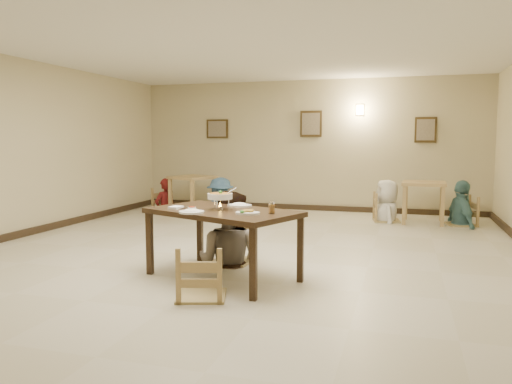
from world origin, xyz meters
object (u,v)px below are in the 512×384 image
(curry_warmer, at_px, (220,196))
(bg_chair_rl, at_px, (387,195))
(drink_glass, at_px, (272,208))
(bg_chair_rr, at_px, (462,198))
(main_diner, at_px, (229,191))
(bg_chair_lr, at_px, (220,192))
(bg_table_left, at_px, (192,182))
(bg_diner_a, at_px, (165,178))
(bg_diner_d, at_px, (463,180))
(chair_far, at_px, (233,222))
(bg_table_right, at_px, (424,189))
(main_table, at_px, (223,217))
(bg_diner_c, at_px, (388,180))
(bg_diner_b, at_px, (220,178))
(chair_near, at_px, (201,248))
(bg_chair_ll, at_px, (165,190))

(curry_warmer, xyz_separation_m, bg_chair_rl, (1.75, 4.81, -0.43))
(drink_glass, relative_size, bg_chair_rr, 0.13)
(bg_chair_rr, bearing_deg, main_diner, -54.00)
(bg_chair_rr, bearing_deg, bg_chair_lr, -105.51)
(curry_warmer, bearing_deg, bg_chair_rl, 69.97)
(curry_warmer, relative_size, bg_table_left, 0.31)
(bg_diner_a, bearing_deg, bg_diner_d, 116.55)
(chair_far, xyz_separation_m, bg_table_right, (2.55, 4.06, 0.13))
(main_table, bearing_deg, bg_diner_a, 145.58)
(main_table, distance_m, bg_diner_c, 5.14)
(curry_warmer, bearing_deg, bg_diner_c, 69.97)
(bg_diner_a, height_order, bg_diner_c, bg_diner_c)
(bg_chair_rl, distance_m, bg_chair_rr, 1.39)
(bg_chair_lr, bearing_deg, main_table, 23.38)
(main_diner, relative_size, bg_chair_rl, 1.78)
(main_table, distance_m, bg_chair_rr, 5.69)
(chair_far, bearing_deg, bg_table_left, 124.39)
(main_table, distance_m, bg_diner_d, 5.69)
(curry_warmer, relative_size, bg_chair_lr, 0.33)
(bg_diner_b, bearing_deg, bg_table_right, -78.66)
(chair_near, height_order, bg_diner_b, bg_diner_b)
(bg_table_left, height_order, bg_diner_c, bg_diner_c)
(chair_far, distance_m, bg_diner_c, 4.48)
(main_table, distance_m, bg_table_right, 5.40)
(main_table, xyz_separation_m, bg_table_left, (-2.55, 4.87, -0.05))
(bg_table_right, relative_size, bg_diner_c, 0.51)
(bg_diner_b, bearing_deg, bg_chair_ll, 98.39)
(bg_table_right, distance_m, bg_chair_lr, 4.27)
(bg_table_left, height_order, bg_table_right, bg_table_left)
(bg_table_left, bearing_deg, main_diner, -60.35)
(chair_near, bearing_deg, bg_diner_a, -76.98)
(bg_table_right, bearing_deg, bg_table_left, 179.53)
(bg_table_right, distance_m, bg_chair_rl, 0.71)
(main_diner, bearing_deg, bg_diner_b, -64.38)
(chair_near, height_order, bg_chair_lr, chair_near)
(main_diner, bearing_deg, bg_chair_rl, -111.30)
(drink_glass, bearing_deg, bg_table_right, 70.29)
(chair_near, distance_m, bg_diner_d, 6.32)
(bg_chair_ll, bearing_deg, chair_near, -128.62)
(bg_diner_a, bearing_deg, main_table, 61.20)
(bg_chair_ll, bearing_deg, bg_table_right, -69.32)
(bg_table_right, bearing_deg, curry_warmer, -117.01)
(bg_chair_ll, bearing_deg, bg_diner_d, -69.89)
(bg_diner_d, bearing_deg, drink_glass, 134.74)
(bg_table_right, distance_m, bg_chair_rr, 0.71)
(bg_chair_lr, height_order, bg_diner_b, bg_diner_b)
(bg_table_left, bearing_deg, drink_glass, -57.56)
(bg_chair_ll, height_order, bg_chair_rr, bg_chair_rr)
(main_table, height_order, bg_chair_rl, bg_chair_rl)
(main_diner, height_order, bg_diner_c, main_diner)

